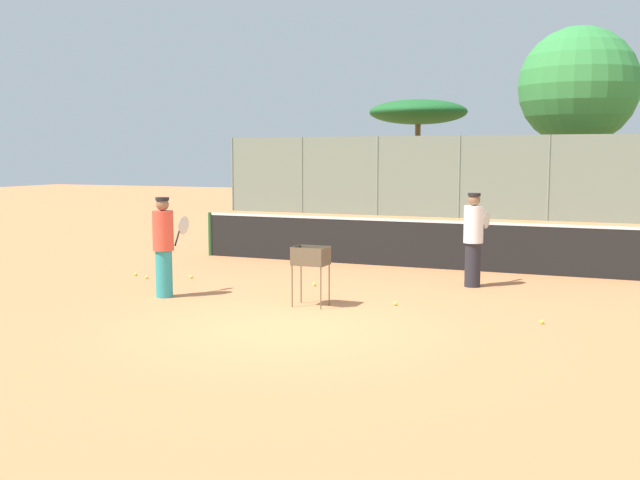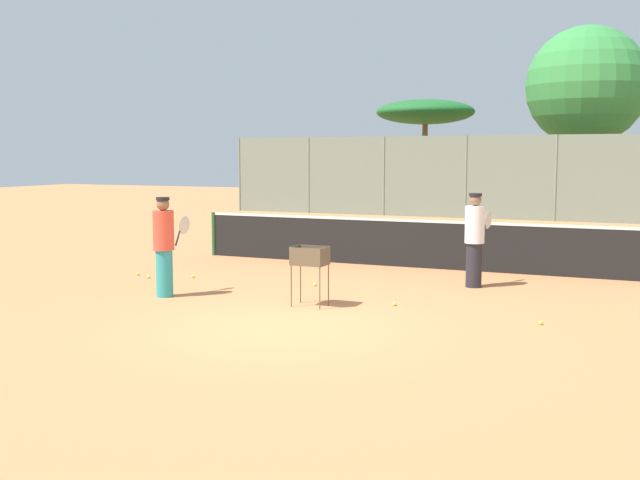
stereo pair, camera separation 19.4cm
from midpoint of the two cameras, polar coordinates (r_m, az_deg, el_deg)
name	(u,v)px [view 2 (the right image)]	position (r m, az deg, el deg)	size (l,w,h in m)	color
ground_plane	(282,328)	(10.90, -2.38, -6.68)	(80.00, 80.00, 0.00)	#D37F4C
tennis_net	(409,242)	(16.67, 7.14, -0.17)	(10.15, 0.10, 1.07)	#26592D
back_fence	(510,178)	(29.51, 14.44, 4.63)	(23.64, 0.08, 3.23)	gray
tree_0	(425,113)	(34.46, 8.19, 9.59)	(4.41, 4.41, 4.94)	brown
tree_2	(586,86)	(33.18, 19.79, 10.96)	(4.88, 4.88, 7.72)	brown
player_white_outfit	(475,239)	(14.34, 12.09, 0.10)	(0.40, 0.90, 1.77)	#26262D
player_red_cap	(164,245)	(13.34, -11.38, -0.40)	(0.36, 0.92, 1.75)	teal
ball_cart	(310,261)	(12.27, -0.30, -1.61)	(0.56, 0.41, 0.99)	brown
tennis_ball_0	(315,284)	(14.25, 0.01, -3.40)	(0.07, 0.07, 0.07)	#D1E54C
tennis_ball_1	(138,274)	(15.93, -13.36, -2.52)	(0.07, 0.07, 0.07)	#D1E54C
tennis_ball_2	(541,323)	(11.55, 16.93, -6.04)	(0.07, 0.07, 0.07)	#D1E54C
tennis_ball_3	(193,276)	(15.37, -9.30, -2.75)	(0.07, 0.07, 0.07)	#D1E54C
tennis_ball_4	(394,304)	(12.49, 6.14, -4.85)	(0.07, 0.07, 0.07)	#D1E54C
tennis_ball_5	(149,277)	(15.49, -12.58, -2.75)	(0.07, 0.07, 0.07)	#D1E54C
parked_car	(606,199)	(33.34, 21.09, 2.96)	(4.20, 1.70, 1.60)	#232328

